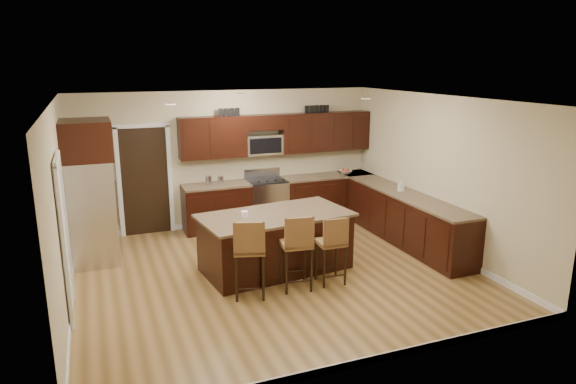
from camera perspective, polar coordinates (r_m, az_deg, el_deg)
name	(u,v)px	position (r m, az deg, el deg)	size (l,w,h in m)	color
floor	(276,273)	(8.19, -1.32, -8.98)	(6.00, 6.00, 0.00)	olive
ceiling	(275,100)	(7.54, -1.44, 10.22)	(6.00, 6.00, 0.00)	silver
wall_back	(229,159)	(10.33, -6.58, 3.68)	(6.00, 6.00, 0.00)	#C5B88E
wall_left	(60,210)	(7.34, -24.00, -1.85)	(5.50, 5.50, 0.00)	#C5B88E
wall_right	(440,175)	(9.19, 16.51, 1.86)	(5.50, 5.50, 0.00)	#C5B88E
base_cabinets	(343,209)	(10.01, 6.10, -1.89)	(4.02, 3.96, 0.92)	black
upper_cabinets	(281,133)	(10.40, -0.83, 6.58)	(4.00, 0.33, 0.80)	black
range	(266,202)	(10.43, -2.41, -1.08)	(0.76, 0.64, 1.11)	silver
microwave	(263,145)	(10.33, -2.76, 5.28)	(0.76, 0.31, 0.40)	silver
doorway	(145,181)	(10.10, -15.60, 1.14)	(0.85, 0.03, 2.06)	black
pantry_door	(64,241)	(7.14, -23.66, -5.01)	(0.03, 0.80, 2.04)	white
letter_decor	(274,110)	(10.30, -1.59, 9.05)	(2.20, 0.03, 0.15)	black
island	(275,244)	(8.19, -1.40, -5.75)	(2.47, 1.50, 0.92)	black
stool_left	(249,250)	(7.13, -4.32, -6.40)	(0.53, 0.53, 1.15)	brown
stool_mid	(297,244)	(7.36, 1.02, -5.78)	(0.48, 0.48, 1.14)	brown
stool_right	(332,242)	(7.60, 4.97, -5.60)	(0.41, 0.41, 1.05)	brown
refrigerator	(91,191)	(8.87, -21.09, 0.12)	(0.79, 0.92, 2.35)	silver
floor_mat	(271,244)	(9.38, -1.85, -5.84)	(0.98, 0.65, 0.01)	olive
fruit_bowl	(345,172)	(11.01, 6.40, 2.24)	(0.28, 0.28, 0.07)	silver
soap_bottle	(401,185)	(9.64, 12.44, 0.71)	(0.10, 0.10, 0.21)	#B2B2B2
canister_tall	(209,181)	(10.00, -8.81, 1.27)	(0.12, 0.12, 0.18)	silver
canister_short	(221,180)	(10.05, -7.50, 1.32)	(0.11, 0.11, 0.16)	silver
island_jar	(245,214)	(7.87, -4.85, -2.48)	(0.10, 0.10, 0.10)	white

